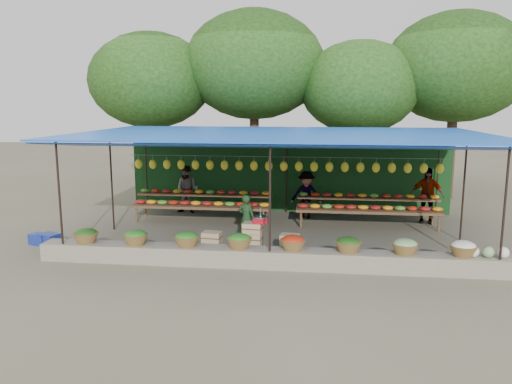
# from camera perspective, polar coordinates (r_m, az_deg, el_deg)

# --- Properties ---
(ground) EXTENTS (60.00, 60.00, 0.00)m
(ground) POSITION_cam_1_polar(r_m,az_deg,el_deg) (13.89, 2.72, -4.90)
(ground) COLOR brown
(ground) RESTS_ON ground
(stone_curb) EXTENTS (10.60, 0.55, 0.40)m
(stone_curb) POSITION_cam_1_polar(r_m,az_deg,el_deg) (11.20, 1.65, -7.54)
(stone_curb) COLOR #6F6558
(stone_curb) RESTS_ON ground
(stall_canopy) EXTENTS (10.80, 6.60, 2.82)m
(stall_canopy) POSITION_cam_1_polar(r_m,az_deg,el_deg) (13.52, 2.85, 6.18)
(stall_canopy) COLOR black
(stall_canopy) RESTS_ON ground
(produce_baskets) EXTENTS (8.98, 0.58, 0.34)m
(produce_baskets) POSITION_cam_1_polar(r_m,az_deg,el_deg) (11.11, 1.14, -5.74)
(produce_baskets) COLOR brown
(produce_baskets) RESTS_ON stone_curb
(netting_backdrop) EXTENTS (10.60, 0.06, 2.50)m
(netting_backdrop) POSITION_cam_1_polar(r_m,az_deg,el_deg) (16.72, 3.59, 2.04)
(netting_backdrop) COLOR #18441A
(netting_backdrop) RESTS_ON ground
(tree_row) EXTENTS (16.51, 5.50, 7.12)m
(tree_row) POSITION_cam_1_polar(r_m,az_deg,el_deg) (19.50, 5.77, 13.34)
(tree_row) COLOR #3D2316
(tree_row) RESTS_ON ground
(fruit_table_left) EXTENTS (4.21, 0.95, 0.93)m
(fruit_table_left) POSITION_cam_1_polar(r_m,az_deg,el_deg) (15.43, -6.13, -1.11)
(fruit_table_left) COLOR brown
(fruit_table_left) RESTS_ON ground
(fruit_table_right) EXTENTS (4.21, 0.95, 0.93)m
(fruit_table_right) POSITION_cam_1_polar(r_m,az_deg,el_deg) (15.10, 12.68, -1.54)
(fruit_table_right) COLOR brown
(fruit_table_right) RESTS_ON ground
(crate_counter) EXTENTS (2.38, 0.38, 0.77)m
(crate_counter) POSITION_cam_1_polar(r_m,az_deg,el_deg) (12.10, -0.53, -5.65)
(crate_counter) COLOR tan
(crate_counter) RESTS_ON ground
(weighing_scale) EXTENTS (0.35, 0.35, 0.38)m
(weighing_scale) POSITION_cam_1_polar(r_m,az_deg,el_deg) (11.93, 0.51, -3.15)
(weighing_scale) COLOR red
(weighing_scale) RESTS_ON crate_counter
(vendor_seated) EXTENTS (0.53, 0.44, 1.27)m
(vendor_seated) POSITION_cam_1_polar(r_m,az_deg,el_deg) (13.02, -1.11, -3.04)
(vendor_seated) COLOR #1A3A1A
(vendor_seated) RESTS_ON ground
(customer_left) EXTENTS (0.84, 0.70, 1.58)m
(customer_left) POSITION_cam_1_polar(r_m,az_deg,el_deg) (16.57, -7.84, 0.28)
(customer_left) COLOR slate
(customer_left) RESTS_ON ground
(customer_mid) EXTENTS (0.98, 0.58, 1.49)m
(customer_mid) POSITION_cam_1_polar(r_m,az_deg,el_deg) (15.82, 5.77, -0.31)
(customer_mid) COLOR slate
(customer_mid) RESTS_ON ground
(customer_right) EXTENTS (1.06, 0.62, 1.69)m
(customer_right) POSITION_cam_1_polar(r_m,az_deg,el_deg) (15.93, 18.93, -0.37)
(customer_right) COLOR slate
(customer_right) RESTS_ON ground
(blue_crate_front) EXTENTS (0.53, 0.44, 0.28)m
(blue_crate_front) POSITION_cam_1_polar(r_m,az_deg,el_deg) (14.09, -23.50, -4.94)
(blue_crate_front) COLOR navy
(blue_crate_front) RESTS_ON ground
(blue_crate_back) EXTENTS (0.59, 0.51, 0.30)m
(blue_crate_back) POSITION_cam_1_polar(r_m,az_deg,el_deg) (13.93, -22.56, -5.01)
(blue_crate_back) COLOR navy
(blue_crate_back) RESTS_ON ground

